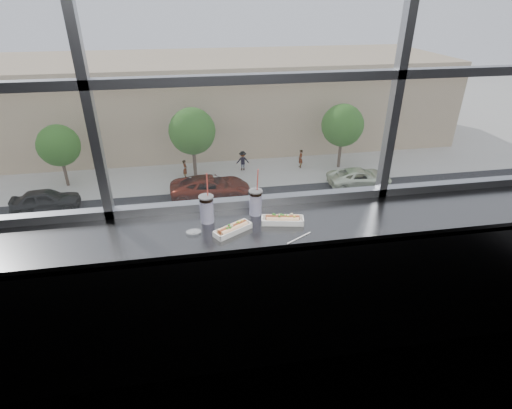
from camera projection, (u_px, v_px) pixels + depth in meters
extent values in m
plane|color=black|center=(253.00, 266.00, 3.19)|extent=(6.00, 0.00, 6.00)
plane|color=silver|center=(251.00, 26.00, 2.38)|extent=(6.00, 0.00, 6.00)
cube|color=#5C5C5C|center=(259.00, 228.00, 2.70)|extent=(6.00, 0.55, 0.06)
cube|color=#5C5C5C|center=(265.00, 312.00, 2.72)|extent=(6.00, 0.04, 1.04)
cube|color=white|center=(233.00, 232.00, 2.59)|extent=(0.27, 0.21, 0.01)
cube|color=white|center=(233.00, 229.00, 2.58)|extent=(0.27, 0.21, 0.04)
cylinder|color=#E3AF82|center=(233.00, 228.00, 2.58)|extent=(0.20, 0.14, 0.04)
cylinder|color=brown|center=(233.00, 227.00, 2.58)|extent=(0.20, 0.13, 0.03)
cube|color=white|center=(282.00, 223.00, 2.70)|extent=(0.30, 0.14, 0.01)
cube|color=white|center=(282.00, 220.00, 2.69)|extent=(0.30, 0.14, 0.04)
cylinder|color=#E3AF82|center=(282.00, 219.00, 2.68)|extent=(0.22, 0.09, 0.05)
cylinder|color=brown|center=(283.00, 217.00, 2.68)|extent=(0.23, 0.08, 0.03)
cylinder|color=white|center=(207.00, 210.00, 2.67)|extent=(0.09, 0.09, 0.18)
cylinder|color=black|center=(206.00, 199.00, 2.63)|extent=(0.10, 0.10, 0.02)
cylinder|color=silver|center=(206.00, 197.00, 2.63)|extent=(0.10, 0.10, 0.01)
cylinder|color=#DB473B|center=(207.00, 186.00, 2.58)|extent=(0.01, 0.05, 0.19)
cylinder|color=white|center=(256.00, 203.00, 2.77)|extent=(0.09, 0.09, 0.18)
cylinder|color=black|center=(256.00, 193.00, 2.73)|extent=(0.09, 0.09, 0.02)
cylinder|color=silver|center=(256.00, 191.00, 2.72)|extent=(0.10, 0.10, 0.01)
cylinder|color=#DB473B|center=(258.00, 181.00, 2.68)|extent=(0.01, 0.05, 0.18)
cylinder|color=white|center=(299.00, 238.00, 2.53)|extent=(0.18, 0.11, 0.01)
ellipsoid|color=silver|center=(194.00, 232.00, 2.58)|extent=(0.10, 0.07, 0.02)
plane|color=#B9B7AE|center=(192.00, 123.00, 46.44)|extent=(120.00, 120.00, 0.00)
cube|color=#B9B7AE|center=(223.00, 406.00, 14.70)|extent=(50.00, 14.00, 0.04)
cube|color=black|center=(203.00, 226.00, 25.99)|extent=(80.00, 10.00, 0.06)
cube|color=#B9B7AE|center=(198.00, 177.00, 32.95)|extent=(80.00, 6.00, 0.04)
cube|color=tan|center=(191.00, 100.00, 39.78)|extent=(50.00, 14.00, 8.00)
imported|color=#303030|center=(100.00, 257.00, 21.19)|extent=(3.23, 6.21, 1.98)
imported|color=#631508|center=(210.00, 184.00, 29.07)|extent=(2.76, 6.48, 2.15)
imported|color=black|center=(45.00, 197.00, 27.39)|extent=(3.15, 6.30, 2.02)
imported|color=#414F75|center=(446.00, 221.00, 24.14)|extent=(2.92, 6.95, 2.31)
imported|color=maroon|center=(224.00, 244.00, 22.14)|extent=(3.33, 6.77, 2.18)
imported|color=white|center=(360.00, 175.00, 30.89)|extent=(2.34, 5.55, 1.84)
imported|color=#FDFFCC|center=(341.00, 233.00, 23.20)|extent=(2.86, 6.30, 2.06)
imported|color=#66605B|center=(185.00, 167.00, 32.20)|extent=(0.63, 0.84, 1.89)
imported|color=#66605B|center=(301.00, 157.00, 34.17)|extent=(0.64, 0.85, 1.91)
imported|color=#66605B|center=(243.00, 159.00, 33.67)|extent=(0.90, 0.67, 2.01)
cylinder|color=#47382B|center=(65.00, 172.00, 30.88)|extent=(0.24, 0.24, 2.36)
sphere|color=#2E6C1D|center=(59.00, 145.00, 29.87)|extent=(3.14, 3.14, 3.14)
cylinder|color=#47382B|center=(195.00, 161.00, 32.29)|extent=(0.28, 0.28, 2.75)
sphere|color=#2E6C1D|center=(192.00, 131.00, 31.10)|extent=(3.67, 3.67, 3.67)
cylinder|color=#47382B|center=(340.00, 153.00, 34.18)|extent=(0.26, 0.26, 2.64)
sphere|color=#2E6C1D|center=(343.00, 125.00, 33.04)|extent=(3.52, 3.52, 3.52)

